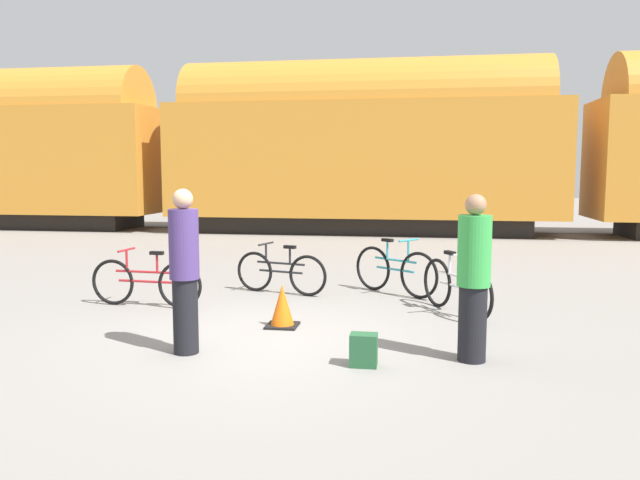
{
  "coord_description": "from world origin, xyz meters",
  "views": [
    {
      "loc": [
        1.87,
        -7.04,
        2.02
      ],
      "look_at": [
        0.57,
        0.98,
        1.1
      ],
      "focal_mm": 35.0,
      "sensor_mm": 36.0,
      "label": 1
    }
  ],
  "objects_px": {
    "bicycle_maroon": "(146,282)",
    "traffic_cone": "(282,307)",
    "person_in_green": "(474,278)",
    "backpack": "(364,350)",
    "freight_train": "(362,142)",
    "person_in_purple": "(184,271)",
    "bicycle_teal": "(395,270)",
    "bicycle_silver": "(456,287)",
    "bicycle_black": "(281,272)"
  },
  "relations": [
    {
      "from": "bicycle_silver",
      "to": "traffic_cone",
      "type": "relative_size",
      "value": 2.71
    },
    {
      "from": "bicycle_black",
      "to": "person_in_green",
      "type": "bearing_deg",
      "value": -48.85
    },
    {
      "from": "bicycle_black",
      "to": "person_in_purple",
      "type": "height_order",
      "value": "person_in_purple"
    },
    {
      "from": "bicycle_black",
      "to": "bicycle_maroon",
      "type": "distance_m",
      "value": 2.16
    },
    {
      "from": "bicycle_silver",
      "to": "backpack",
      "type": "height_order",
      "value": "bicycle_silver"
    },
    {
      "from": "backpack",
      "to": "traffic_cone",
      "type": "relative_size",
      "value": 0.62
    },
    {
      "from": "backpack",
      "to": "person_in_purple",
      "type": "bearing_deg",
      "value": 175.57
    },
    {
      "from": "person_in_green",
      "to": "traffic_cone",
      "type": "bearing_deg",
      "value": 124.3
    },
    {
      "from": "bicycle_silver",
      "to": "bicycle_maroon",
      "type": "bearing_deg",
      "value": -176.81
    },
    {
      "from": "bicycle_silver",
      "to": "person_in_purple",
      "type": "relative_size",
      "value": 0.82
    },
    {
      "from": "bicycle_black",
      "to": "backpack",
      "type": "xyz_separation_m",
      "value": [
        1.69,
        -3.58,
        -0.18
      ]
    },
    {
      "from": "bicycle_black",
      "to": "person_in_green",
      "type": "relative_size",
      "value": 0.91
    },
    {
      "from": "bicycle_teal",
      "to": "bicycle_maroon",
      "type": "distance_m",
      "value": 3.91
    },
    {
      "from": "bicycle_maroon",
      "to": "traffic_cone",
      "type": "height_order",
      "value": "bicycle_maroon"
    },
    {
      "from": "traffic_cone",
      "to": "person_in_green",
      "type": "bearing_deg",
      "value": -25.43
    },
    {
      "from": "freight_train",
      "to": "bicycle_black",
      "type": "xyz_separation_m",
      "value": [
        -0.37,
        -10.17,
        -2.53
      ]
    },
    {
      "from": "bicycle_maroon",
      "to": "traffic_cone",
      "type": "bearing_deg",
      "value": -20.53
    },
    {
      "from": "bicycle_teal",
      "to": "freight_train",
      "type": "bearing_deg",
      "value": 98.49
    },
    {
      "from": "freight_train",
      "to": "bicycle_teal",
      "type": "bearing_deg",
      "value": -81.51
    },
    {
      "from": "bicycle_teal",
      "to": "traffic_cone",
      "type": "distance_m",
      "value": 2.73
    },
    {
      "from": "bicycle_black",
      "to": "backpack",
      "type": "bearing_deg",
      "value": -64.73
    },
    {
      "from": "bicycle_silver",
      "to": "person_in_green",
      "type": "height_order",
      "value": "person_in_green"
    },
    {
      "from": "freight_train",
      "to": "backpack",
      "type": "relative_size",
      "value": 113.42
    },
    {
      "from": "freight_train",
      "to": "bicycle_silver",
      "type": "height_order",
      "value": "freight_train"
    },
    {
      "from": "bicycle_maroon",
      "to": "person_in_purple",
      "type": "xyz_separation_m",
      "value": [
        1.46,
        -2.15,
        0.55
      ]
    },
    {
      "from": "freight_train",
      "to": "bicycle_black",
      "type": "relative_size",
      "value": 24.08
    },
    {
      "from": "person_in_green",
      "to": "backpack",
      "type": "height_order",
      "value": "person_in_green"
    },
    {
      "from": "bicycle_silver",
      "to": "bicycle_teal",
      "type": "bearing_deg",
      "value": 125.33
    },
    {
      "from": "person_in_green",
      "to": "backpack",
      "type": "relative_size",
      "value": 5.2
    },
    {
      "from": "freight_train",
      "to": "bicycle_teal",
      "type": "distance_m",
      "value": 10.33
    },
    {
      "from": "person_in_green",
      "to": "person_in_purple",
      "type": "distance_m",
      "value": 3.1
    },
    {
      "from": "freight_train",
      "to": "person_in_green",
      "type": "bearing_deg",
      "value": -79.69
    },
    {
      "from": "bicycle_silver",
      "to": "person_in_purple",
      "type": "xyz_separation_m",
      "value": [
        -3.04,
        -2.4,
        0.54
      ]
    },
    {
      "from": "person_in_green",
      "to": "bicycle_teal",
      "type": "bearing_deg",
      "value": 75.14
    },
    {
      "from": "bicycle_silver",
      "to": "traffic_cone",
      "type": "xyz_separation_m",
      "value": [
        -2.25,
        -1.09,
        -0.13
      ]
    },
    {
      "from": "freight_train",
      "to": "person_in_purple",
      "type": "bearing_deg",
      "value": -92.79
    },
    {
      "from": "bicycle_black",
      "to": "traffic_cone",
      "type": "distance_m",
      "value": 2.17
    },
    {
      "from": "freight_train",
      "to": "person_in_purple",
      "type": "height_order",
      "value": "freight_train"
    },
    {
      "from": "backpack",
      "to": "bicycle_teal",
      "type": "bearing_deg",
      "value": 87.58
    },
    {
      "from": "freight_train",
      "to": "bicycle_black",
      "type": "height_order",
      "value": "freight_train"
    },
    {
      "from": "backpack",
      "to": "bicycle_maroon",
      "type": "bearing_deg",
      "value": 146.16
    },
    {
      "from": "bicycle_maroon",
      "to": "bicycle_silver",
      "type": "relative_size",
      "value": 1.19
    },
    {
      "from": "traffic_cone",
      "to": "bicycle_maroon",
      "type": "bearing_deg",
      "value": 159.47
    },
    {
      "from": "bicycle_silver",
      "to": "traffic_cone",
      "type": "bearing_deg",
      "value": -154.04
    },
    {
      "from": "bicycle_silver",
      "to": "person_in_green",
      "type": "distance_m",
      "value": 2.25
    },
    {
      "from": "bicycle_teal",
      "to": "backpack",
      "type": "relative_size",
      "value": 4.08
    },
    {
      "from": "backpack",
      "to": "person_in_green",
      "type": "bearing_deg",
      "value": 18.26
    },
    {
      "from": "freight_train",
      "to": "bicycle_maroon",
      "type": "height_order",
      "value": "freight_train"
    },
    {
      "from": "freight_train",
      "to": "bicycle_teal",
      "type": "relative_size",
      "value": 27.81
    },
    {
      "from": "person_in_purple",
      "to": "freight_train",
      "type": "bearing_deg",
      "value": 130.78
    }
  ]
}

